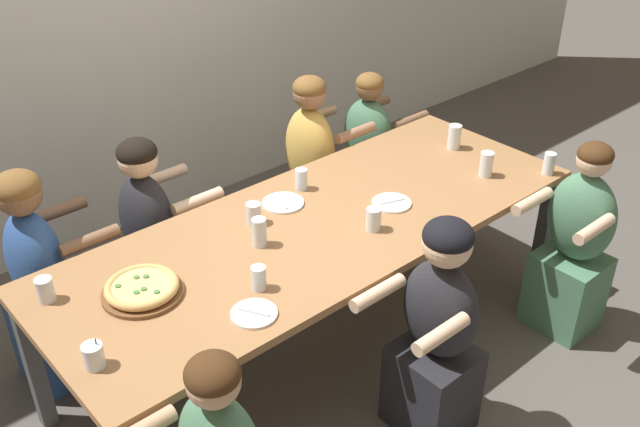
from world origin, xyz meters
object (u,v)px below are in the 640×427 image
Objects in this scene: diner_far_right at (367,160)px; diner_far_left at (43,287)px; diner_far_midleft at (151,245)px; drinking_glass_i at (454,137)px; drinking_glass_e at (549,165)px; drinking_glass_g at (301,180)px; empty_plate_c at (392,203)px; drinking_glass_h at (486,164)px; cocktail_glass_blue at (94,357)px; empty_plate_a at (283,203)px; drinking_glass_d at (45,290)px; empty_plate_b at (254,314)px; drinking_glass_c at (259,279)px; diner_near_center at (436,338)px; pizza_board_main at (142,289)px; diner_far_midright at (311,176)px; drinking_glass_b at (254,213)px; drinking_glass_f at (373,221)px; diner_near_right at (574,248)px; drinking_glass_a at (259,233)px.

diner_far_right is 2.15m from diner_far_left.
drinking_glass_i is at bearing 69.08° from diner_far_midleft.
drinking_glass_e is 1.07× the size of drinking_glass_g.
drinking_glass_h is (0.59, -0.12, 0.06)m from empty_plate_c.
diner_far_right reaches higher than cocktail_glass_blue.
empty_plate_a is at bearing 138.63° from empty_plate_c.
drinking_glass_e is at bearing -75.63° from drinking_glass_i.
drinking_glass_g is at bearing 1.06° from drinking_glass_d.
diner_far_right is at bearing 32.28° from empty_plate_b.
drinking_glass_e is 0.34m from drinking_glass_h.
drinking_glass_d is (-0.69, 0.51, 0.00)m from drinking_glass_c.
empty_plate_b is at bearing 60.91° from diner_near_center.
pizza_board_main is 1.64m from diner_far_midright.
drinking_glass_b is at bearing 29.28° from diner_far_midleft.
diner_far_midright reaches higher than drinking_glass_f.
drinking_glass_c is at bearing -1.84° from cocktail_glass_blue.
drinking_glass_g reaches higher than empty_plate_c.
diner_near_right reaches higher than empty_plate_a.
empty_plate_b is 1.56× the size of drinking_glass_e.
drinking_glass_e is (1.27, -0.68, 0.05)m from empty_plate_a.
drinking_glass_h is at bearing -11.42° from drinking_glass_a.
diner_far_midright is at bearing 40.93° from drinking_glass_c.
drinking_glass_c reaches higher than empty_plate_b.
diner_near_right reaches higher than drinking_glass_b.
pizza_board_main is 0.43m from cocktail_glass_blue.
drinking_glass_c reaches higher than pizza_board_main.
pizza_board_main is 2.78× the size of drinking_glass_e.
drinking_glass_h is at bearing 4.18° from empty_plate_b.
drinking_glass_f is at bearing -12.24° from diner_near_center.
drinking_glass_h is (1.30, -0.26, 0.01)m from drinking_glass_a.
diner_far_left is (0.11, 0.44, -0.30)m from drinking_glass_d.
drinking_glass_f is at bearing -162.07° from drinking_glass_i.
empty_plate_c is at bearing 24.13° from drinking_glass_f.
diner_far_right is at bearing 51.40° from empty_plate_c.
drinking_glass_g is at bearing 119.80° from empty_plate_c.
diner_far_midleft is at bearing 137.70° from empty_plate_c.
drinking_glass_a is at bearing 152.66° from drinking_glass_f.
empty_plate_b is 1.89m from drinking_glass_e.
diner_far_midleft reaches higher than empty_plate_b.
pizza_board_main is 0.38m from drinking_glass_d.
drinking_glass_b is at bearing -67.90° from diner_far_right.
drinking_glass_a is at bearing -118.87° from drinking_glass_b.
diner_far_right is at bearing 24.77° from drinking_glass_g.
empty_plate_c is 1.01m from diner_near_right.
diner_near_center is (-0.94, -0.50, -0.33)m from drinking_glass_h.
drinking_glass_d reaches higher than empty_plate_b.
diner_near_right reaches higher than drinking_glass_f.
diner_near_center is at bearing -119.18° from empty_plate_c.
drinking_glass_g is at bearing 58.38° from diner_far_midleft.
diner_far_right is 0.97× the size of diner_near_right.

